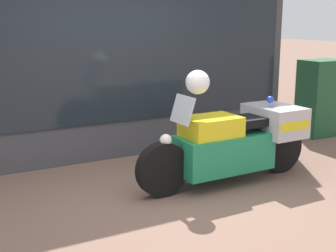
% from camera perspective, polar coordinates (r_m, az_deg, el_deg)
% --- Properties ---
extents(ground_plane, '(60.00, 60.00, 0.00)m').
position_cam_1_polar(ground_plane, '(5.33, 0.07, -9.10)').
color(ground_plane, '#7A5B4C').
extents(shop_building, '(6.30, 0.55, 3.24)m').
position_cam_1_polar(shop_building, '(6.64, -11.25, 9.53)').
color(shop_building, '#424247').
rests_on(shop_building, ground).
extents(window_display, '(5.08, 0.30, 1.98)m').
position_cam_1_polar(window_display, '(7.07, -5.61, 0.43)').
color(window_display, slate).
rests_on(window_display, ground).
extents(paramedic_motorcycle, '(2.43, 0.77, 1.15)m').
position_cam_1_polar(paramedic_motorcycle, '(5.87, 8.39, -1.69)').
color(paramedic_motorcycle, black).
rests_on(paramedic_motorcycle, ground).
extents(utility_cabinet, '(0.71, 0.51, 1.31)m').
position_cam_1_polar(utility_cabinet, '(8.52, 18.10, 3.28)').
color(utility_cabinet, '#1E4C2D').
rests_on(utility_cabinet, ground).
extents(white_helmet, '(0.28, 0.28, 0.28)m').
position_cam_1_polar(white_helmet, '(5.38, 3.63, 5.35)').
color(white_helmet, white).
rests_on(white_helmet, paramedic_motorcycle).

